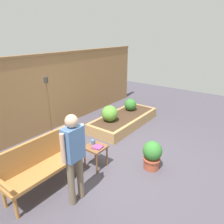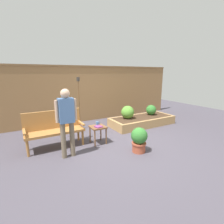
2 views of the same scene
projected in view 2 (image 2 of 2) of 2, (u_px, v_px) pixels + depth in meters
ground_plane at (117, 144)px, 4.57m from camera, size 14.00×14.00×0.00m
fence_back at (82, 94)px, 6.52m from camera, size 8.40×0.14×2.16m
garden_bench at (54, 126)px, 4.32m from camera, size 1.44×0.48×0.94m
side_table at (98, 129)px, 4.55m from camera, size 0.40×0.40×0.48m
cup_on_table at (97, 123)px, 4.64m from camera, size 0.12×0.08×0.10m
book_on_table at (98, 127)px, 4.47m from camera, size 0.21×0.22×0.03m
potted_boxwood at (139, 139)px, 4.06m from camera, size 0.40×0.40×0.61m
raised_planter_bed at (142, 121)px, 6.24m from camera, size 2.40×1.00×0.30m
shrub_near_bench at (128, 112)px, 5.96m from camera, size 0.46×0.46×0.46m
shrub_far_corner at (151, 110)px, 6.50m from camera, size 0.38×0.38×0.38m
tiki_torch at (79, 94)px, 5.53m from camera, size 0.10×0.10×1.75m
person_by_bench at (66, 117)px, 3.68m from camera, size 0.47×0.20×1.56m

